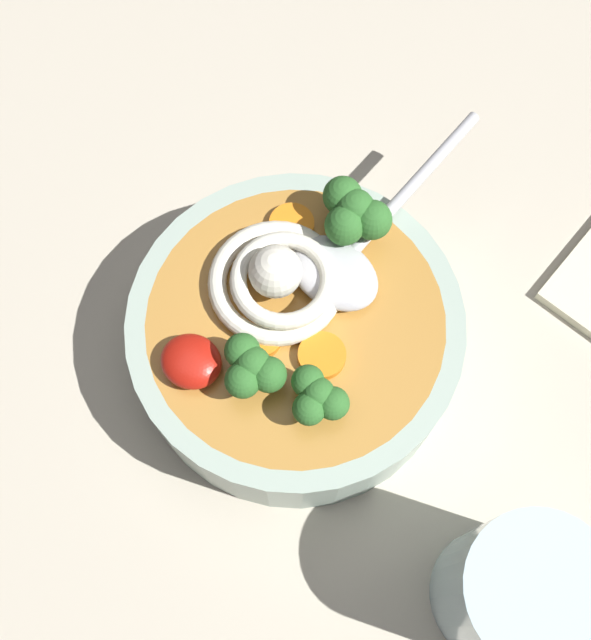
{
  "coord_description": "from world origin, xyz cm",
  "views": [
    {
      "loc": [
        11.82,
        -15.69,
        53.12
      ],
      "look_at": [
        3.02,
        -1.32,
        10.55
      ],
      "focal_mm": 42.32,
      "sensor_mm": 36.0,
      "label": 1
    }
  ],
  "objects_px": {
    "soup_bowl": "(296,337)",
    "noodle_pile": "(278,279)",
    "drinking_glass": "(517,593)",
    "soup_spoon": "(348,257)"
  },
  "relations": [
    {
      "from": "soup_bowl",
      "to": "noodle_pile",
      "type": "height_order",
      "value": "noodle_pile"
    },
    {
      "from": "soup_bowl",
      "to": "drinking_glass",
      "type": "distance_m",
      "value": 0.2
    },
    {
      "from": "soup_spoon",
      "to": "drinking_glass",
      "type": "bearing_deg",
      "value": -115.46
    },
    {
      "from": "drinking_glass",
      "to": "soup_spoon",
      "type": "bearing_deg",
      "value": 146.11
    },
    {
      "from": "noodle_pile",
      "to": "drinking_glass",
      "type": "height_order",
      "value": "same"
    },
    {
      "from": "soup_bowl",
      "to": "drinking_glass",
      "type": "relative_size",
      "value": 2.09
    },
    {
      "from": "soup_bowl",
      "to": "noodle_pile",
      "type": "relative_size",
      "value": 2.26
    },
    {
      "from": "noodle_pile",
      "to": "soup_spoon",
      "type": "relative_size",
      "value": 0.53
    },
    {
      "from": "noodle_pile",
      "to": "drinking_glass",
      "type": "bearing_deg",
      "value": -21.94
    },
    {
      "from": "noodle_pile",
      "to": "soup_spoon",
      "type": "distance_m",
      "value": 0.05
    }
  ]
}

